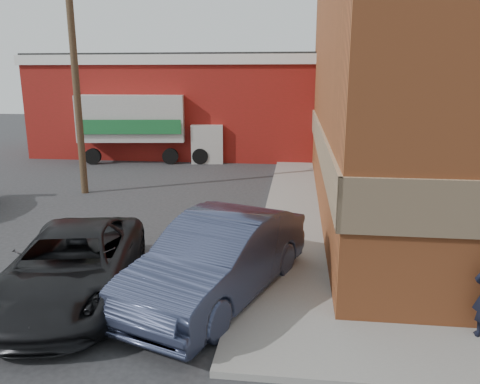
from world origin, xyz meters
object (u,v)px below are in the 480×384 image
(suv_a, at_px, (72,265))
(box_truck, at_px, (147,123))
(sedan, at_px, (219,258))
(utility_pole, at_px, (75,68))
(warehouse, at_px, (186,104))

(suv_a, xyz_separation_m, box_truck, (-3.44, 15.59, 1.30))
(sedan, relative_size, suv_a, 1.02)
(utility_pole, distance_m, suv_a, 10.12)
(suv_a, relative_size, box_truck, 0.70)
(warehouse, xyz_separation_m, suv_a, (2.22, -19.50, -2.10))
(warehouse, relative_size, box_truck, 2.23)
(utility_pole, bearing_deg, warehouse, 82.23)
(warehouse, distance_m, box_truck, 4.17)
(suv_a, bearing_deg, sedan, -3.46)
(sedan, height_order, suv_a, sedan)
(utility_pole, xyz_separation_m, suv_a, (3.72, -8.50, -4.03))
(utility_pole, xyz_separation_m, box_truck, (0.28, 7.09, -2.73))
(suv_a, height_order, box_truck, box_truck)
(sedan, distance_m, suv_a, 3.00)
(box_truck, bearing_deg, utility_pole, -100.06)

